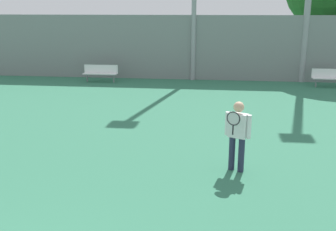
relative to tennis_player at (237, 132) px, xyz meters
name	(u,v)px	position (x,y,z in m)	size (l,w,h in m)	color
tennis_player	(237,132)	(0.00, 0.00, 0.00)	(0.57, 0.51, 1.62)	#282D47
bench_courtside_far	(334,76)	(4.93, 10.38, -0.42)	(1.95, 0.40, 0.84)	white
bench_adjacent_court	(101,72)	(-6.20, 10.38, -0.42)	(1.70, 0.40, 0.84)	white
back_fence	(159,47)	(-3.42, 11.58, 0.68)	(35.73, 0.06, 3.23)	gray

